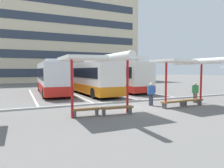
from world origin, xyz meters
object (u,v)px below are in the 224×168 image
Objects in this scene: coach_bus_0 at (52,78)px; bench_2 at (86,110)px; coach_bus_1 at (90,78)px; bench_3 at (117,108)px; waiting_passenger_0 at (195,91)px; coach_bus_2 at (119,76)px; waiting_passenger_1 at (151,92)px; waiting_shelter_2 at (188,63)px; bench_4 at (173,102)px; bench_5 at (192,101)px; waiting_shelter_1 at (103,60)px.

coach_bus_0 reaches higher than bench_2.
coach_bus_1 reaches higher than coach_bus_0.
waiting_passenger_0 is (7.40, 1.23, 0.57)m from bench_3.
coach_bus_2 is 11.37m from waiting_passenger_1.
waiting_passenger_0 is at bearing -49.61° from coach_bus_0.
bench_2 is at bearing -165.38° from waiting_passenger_1.
waiting_shelter_2 is (7.28, -12.10, 1.37)m from coach_bus_0.
bench_4 is at bearing -99.04° from coach_bus_2.
coach_bus_1 is at bearing 104.27° from bench_4.
coach_bus_0 is at bearing 121.02° from waiting_shelter_2.
coach_bus_2 is at bearing 80.96° from bench_4.
coach_bus_0 is 14.38m from waiting_passenger_0.
bench_2 is at bearing 178.52° from waiting_shelter_2.
coach_bus_1 is 7.24× the size of bench_2.
waiting_passenger_1 reaches higher than bench_5.
waiting_shelter_2 reaches higher than bench_5.
waiting_passenger_1 reaches higher than bench_3.
coach_bus_0 is at bearing 124.87° from bench_5.
waiting_shelter_2 is (-1.05, -12.54, 1.27)m from coach_bus_2.
bench_2 and bench_3 have the same top height.
coach_bus_1 is 6.88× the size of bench_5.
bench_2 and bench_5 have the same top height.
waiting_shelter_1 is at bearing -119.96° from coach_bus_2.
bench_3 is at bearing -170.55° from waiting_passenger_0.
coach_bus_0 reaches higher than waiting_passenger_0.
coach_bus_1 is (3.76, -1.51, 0.02)m from coach_bus_0.
waiting_shelter_2 is (7.17, -0.19, 2.72)m from bench_2.
coach_bus_1 is at bearing 113.37° from bench_5.
coach_bus_2 reaches higher than coach_bus_1.
coach_bus_2 reaches higher than bench_4.
waiting_passenger_0 is (8.30, 1.33, -2.22)m from waiting_shelter_1.
coach_bus_2 is 6.27× the size of bench_3.
waiting_shelter_2 is at bearing -94.78° from coach_bus_2.
waiting_passenger_0 reaches higher than bench_5.
bench_2 is 0.95× the size of waiting_passenger_1.
coach_bus_1 reaches higher than bench_2.
waiting_shelter_1 reaches higher than bench_2.
bench_3 is (-1.85, -10.66, -1.36)m from coach_bus_1.
waiting_shelter_2 is at bearing -71.63° from coach_bus_1.
coach_bus_0 is at bearing 94.69° from waiting_shelter_1.
waiting_shelter_2 is (3.52, -10.59, 1.35)m from coach_bus_1.
waiting_shelter_1 is at bearing -174.00° from bench_3.
waiting_shelter_2 is at bearing -1.48° from bench_2.
waiting_passenger_0 is (2.03, 1.17, -2.14)m from waiting_shelter_2.
coach_bus_1 is 10.96m from waiting_passenger_0.
waiting_shelter_1 is 2.95× the size of bench_5.
bench_4 is 1.18× the size of bench_5.
coach_bus_2 is at bearing 75.19° from waiting_passenger_1.
bench_5 is (0.90, 0.37, -2.72)m from waiting_shelter_2.
waiting_shelter_1 is at bearing -20.93° from bench_2.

